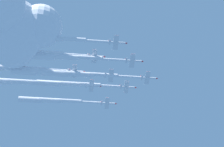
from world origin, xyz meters
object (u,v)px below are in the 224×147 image
Objects in this scene: jet_port_inner at (69,84)px; jet_starboard_outer at (22,82)px; jet_trail_port at (24,52)px; jet_lead at (79,74)px; jet_trail_starboard at (11,68)px; jet_port_mid at (47,72)px; jet_starboard_mid at (50,100)px; jet_starboard_inner at (64,57)px; jet_port_outer at (49,39)px.

jet_port_inner reaches higher than jet_starboard_outer.
jet_starboard_outer reaches higher than jet_trail_port.
jet_trail_starboard reaches higher than jet_lead.
jet_port_mid is 1.02× the size of jet_trail_starboard.
jet_starboard_outer is (-2.26, 26.83, -0.59)m from jet_port_inner.
jet_starboard_mid is at bearing -35.21° from jet_trail_starboard.
jet_starboard_mid is 0.87× the size of jet_starboard_outer.
jet_starboard_inner is 15.31m from jet_port_outer.
jet_trail_port is at bearing -169.13° from jet_starboard_outer.
jet_starboard_inner is 1.04× the size of jet_trail_starboard.
jet_lead is 1.07× the size of jet_port_mid.
jet_port_inner is 17.02m from jet_starboard_mid.
jet_trail_port reaches higher than jet_trail_starboard.
jet_starboard_outer is (11.21, 15.74, 2.26)m from jet_port_mid.
jet_starboard_outer is 1.07× the size of jet_trail_port.
jet_port_mid is 19.46m from jet_starboard_outer.
jet_starboard_inner is 39.23m from jet_starboard_mid.
jet_trail_starboard is at bearing 94.75° from jet_port_mid.
jet_trail_port is (-39.64, 10.30, 2.43)m from jet_starboard_mid.
jet_port_outer is 0.92× the size of jet_trail_port.
jet_port_inner is at bearing -0.89° from jet_starboard_inner.
jet_lead is at bearing -61.74° from jet_trail_port.
jet_starboard_mid is at bearing 37.06° from jet_lead.
jet_port_inner is 0.99× the size of jet_port_outer.
jet_port_inner is at bearing -38.47° from jet_trail_port.
jet_lead is 1.05× the size of jet_starboard_inner.
jet_port_mid is at bearing -85.25° from jet_trail_starboard.
jet_starboard_outer reaches higher than jet_port_outer.
jet_trail_starboard reaches higher than jet_starboard_inner.
jet_lead is at bearing -86.09° from jet_port_mid.
jet_trail_port is (-15.38, 28.62, 2.07)m from jet_lead.
jet_starboard_inner is 35.29m from jet_starboard_outer.
jet_lead is 30.39m from jet_port_outer.
jet_port_mid reaches higher than jet_starboard_mid.
jet_lead is at bearing -27.91° from jet_starboard_inner.
jet_port_mid is at bearing 140.53° from jet_port_inner.
jet_port_mid is 26.01m from jet_port_outer.
jet_lead is 15.08m from jet_starboard_inner.
jet_lead is 14.23m from jet_port_inner.
jet_starboard_inner is 1.05× the size of jet_starboard_mid.
jet_starboard_inner is at bearing -27.09° from jet_port_outer.
jet_starboard_inner is at bearing 179.11° from jet_port_inner.
jet_port_inner is 0.99× the size of jet_starboard_mid.
jet_port_outer is at bearing -152.22° from jet_starboard_outer.
jet_port_outer is 18.67m from jet_trail_port.
jet_trail_port is at bearing -144.84° from jet_trail_starboard.
jet_starboard_inner is at bearing 152.09° from jet_lead.
jet_port_outer reaches higher than jet_lead.
jet_port_inner reaches higher than jet_port_mid.
jet_port_inner is 0.92× the size of jet_trail_port.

